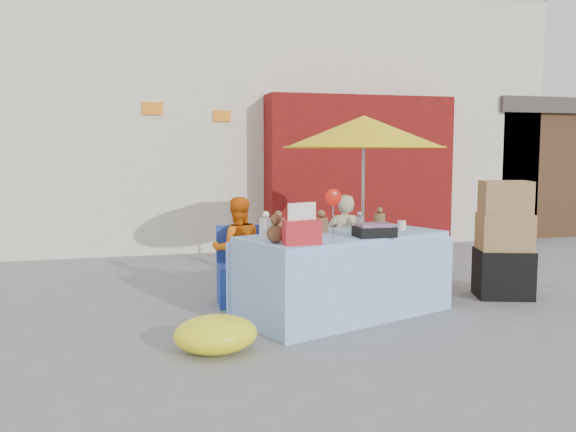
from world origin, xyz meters
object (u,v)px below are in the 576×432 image
object	(u,v)px
chair_left	(240,281)
chair_right	(347,275)
box_stack	(504,244)
market_table	(343,273)
umbrella	(364,133)
vendor_orange	(237,250)
vendor_beige	(343,245)

from	to	relation	value
chair_left	chair_right	xyz separation A→B (m)	(1.25, 0.00, 0.00)
chair_left	box_stack	xyz separation A→B (m)	(2.98, -0.47, 0.36)
market_table	umbrella	bearing A→B (deg)	37.56
chair_left	vendor_orange	size ratio (longest dim) A/B	0.73
vendor_orange	box_stack	size ratio (longest dim) A/B	0.87
chair_right	box_stack	world-z (taller)	box_stack
chair_left	box_stack	distance (m)	3.03
market_table	chair_left	distance (m)	1.17
vendor_orange	umbrella	xyz separation A→B (m)	(1.55, 0.15, 1.31)
box_stack	chair_left	bearing A→B (deg)	170.98
chair_left	umbrella	xyz separation A→B (m)	(1.55, 0.28, 1.64)
vendor_orange	umbrella	bearing A→B (deg)	-170.12
chair_right	umbrella	world-z (taller)	umbrella
vendor_orange	box_stack	distance (m)	3.04
vendor_beige	box_stack	bearing A→B (deg)	165.00
vendor_orange	chair_left	bearing A→B (deg)	94.87
vendor_beige	chair_right	bearing A→B (deg)	94.87
chair_right	vendor_orange	xyz separation A→B (m)	(-1.25, 0.13, 0.33)
market_table	chair_left	world-z (taller)	market_table
market_table	chair_right	world-z (taller)	market_table
chair_right	vendor_orange	world-z (taller)	vendor_orange
chair_right	vendor_beige	world-z (taller)	vendor_beige
umbrella	market_table	bearing A→B (deg)	-122.26
market_table	vendor_beige	distance (m)	0.90
box_stack	umbrella	bearing A→B (deg)	152.06
vendor_orange	vendor_beige	distance (m)	1.25
vendor_beige	box_stack	size ratio (longest dim) A/B	0.88
vendor_beige	box_stack	distance (m)	1.83
umbrella	chair_left	bearing A→B (deg)	-169.60
market_table	box_stack	size ratio (longest dim) A/B	1.78
umbrella	vendor_beige	bearing A→B (deg)	-153.43
chair_right	vendor_orange	size ratio (longest dim) A/B	0.73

